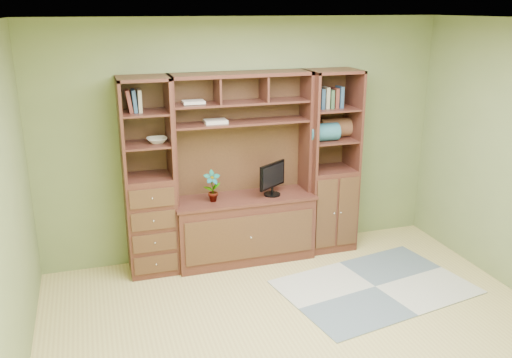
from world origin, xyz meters
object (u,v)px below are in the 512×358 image
object	(u,v)px
center_hutch	(244,171)
monitor	(272,173)
right_tower	(330,162)
left_tower	(148,178)

from	to	relation	value
center_hutch	monitor	xyz separation A→B (m)	(0.31, -0.03, -0.04)
center_hutch	right_tower	size ratio (longest dim) A/B	1.00
right_tower	left_tower	bearing A→B (deg)	180.00
left_tower	right_tower	world-z (taller)	same
monitor	center_hutch	bearing A→B (deg)	139.24
center_hutch	left_tower	xyz separation A→B (m)	(-1.00, 0.04, 0.00)
left_tower	monitor	xyz separation A→B (m)	(1.31, -0.07, -0.04)
left_tower	monitor	world-z (taller)	left_tower
left_tower	right_tower	distance (m)	2.02
center_hutch	left_tower	world-z (taller)	same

